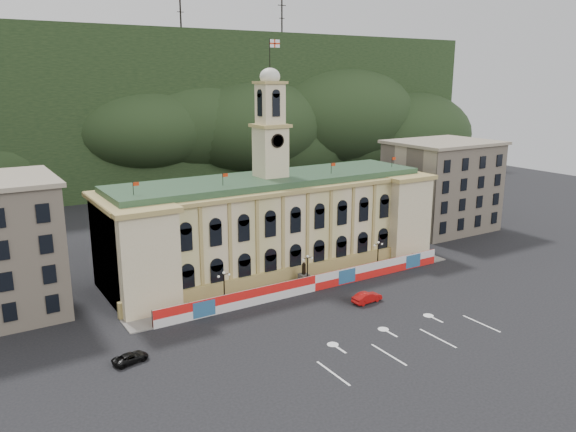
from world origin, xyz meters
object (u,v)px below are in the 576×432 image
lamp_center (307,268)px  statue (304,278)px  red_sedan (367,297)px  black_suv (131,358)px

lamp_center → statue: bearing=90.0°
lamp_center → red_sedan: size_ratio=1.08×
lamp_center → black_suv: bearing=-163.3°
red_sedan → black_suv: (-33.86, 0.57, -0.20)m
red_sedan → black_suv: bearing=84.8°
statue → black_suv: size_ratio=0.85×
statue → lamp_center: size_ratio=0.72×
red_sedan → black_suv: 33.87m
lamp_center → red_sedan: (3.86, -9.55, -2.31)m
red_sedan → black_suv: red_sedan is taller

